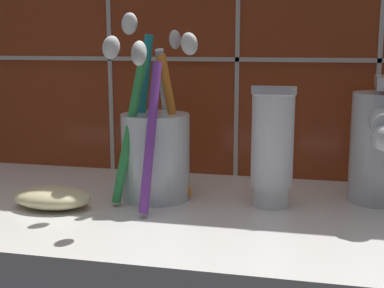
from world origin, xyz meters
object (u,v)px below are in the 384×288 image
toothpaste_tube (272,148)px  sink_faucet (379,143)px  soap_bar (52,198)px  toothbrush_cup (155,147)px

toothpaste_tube → sink_faucet: bearing=17.1°
sink_faucet → soap_bar: sink_faucet is taller
toothbrush_cup → sink_faucet: size_ratio=1.50×
toothbrush_cup → toothpaste_tube: 11.89cm
toothpaste_tube → sink_faucet: (10.24, 3.14, 0.32)cm
toothpaste_tube → toothbrush_cup: bearing=-179.9°
toothbrush_cup → toothpaste_tube: size_ratio=1.60×
toothbrush_cup → toothpaste_tube: (11.88, 0.02, 0.45)cm
toothbrush_cup → sink_faucet: toothbrush_cup is taller
toothpaste_tube → soap_bar: bearing=-165.0°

